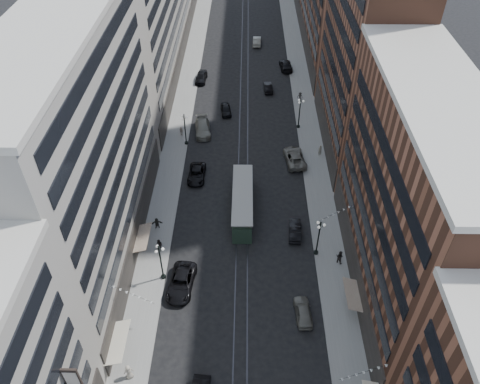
# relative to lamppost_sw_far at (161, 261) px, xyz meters

# --- Properties ---
(ground) EXTENTS (220.00, 220.00, 0.00)m
(ground) POSITION_rel_lamppost_sw_far_xyz_m (9.20, 32.00, -3.10)
(ground) COLOR black
(ground) RESTS_ON ground
(sidewalk_west) EXTENTS (4.00, 180.00, 0.15)m
(sidewalk_west) POSITION_rel_lamppost_sw_far_xyz_m (-1.80, 42.00, -3.02)
(sidewalk_west) COLOR gray
(sidewalk_west) RESTS_ON ground
(sidewalk_east) EXTENTS (4.00, 180.00, 0.15)m
(sidewalk_east) POSITION_rel_lamppost_sw_far_xyz_m (20.20, 42.00, -3.02)
(sidewalk_east) COLOR gray
(sidewalk_east) RESTS_ON ground
(rail_west) EXTENTS (0.12, 180.00, 0.02)m
(rail_west) POSITION_rel_lamppost_sw_far_xyz_m (8.50, 42.00, -3.09)
(rail_west) COLOR #2D2D33
(rail_west) RESTS_ON ground
(rail_east) EXTENTS (0.12, 180.00, 0.02)m
(rail_east) POSITION_rel_lamppost_sw_far_xyz_m (9.90, 42.00, -3.09)
(rail_east) COLOR #2D2D33
(rail_east) RESTS_ON ground
(building_west_mid) EXTENTS (8.00, 36.00, 28.00)m
(building_west_mid) POSITION_rel_lamppost_sw_far_xyz_m (-7.80, 5.00, 10.90)
(building_west_mid) COLOR gray
(building_west_mid) RESTS_ON ground
(building_east_mid) EXTENTS (8.00, 30.00, 24.00)m
(building_east_mid) POSITION_rel_lamppost_sw_far_xyz_m (26.20, -0.00, 8.90)
(building_east_mid) COLOR brown
(building_east_mid) RESTS_ON ground
(building_east_tower) EXTENTS (8.00, 26.00, 42.00)m
(building_east_tower) POSITION_rel_lamppost_sw_far_xyz_m (26.20, 28.00, 17.90)
(building_east_tower) COLOR brown
(building_east_tower) RESTS_ON ground
(lamppost_sw_far) EXTENTS (1.03, 1.14, 5.52)m
(lamppost_sw_far) POSITION_rel_lamppost_sw_far_xyz_m (0.00, 0.00, 0.00)
(lamppost_sw_far) COLOR black
(lamppost_sw_far) RESTS_ON sidewalk_west
(lamppost_sw_mid) EXTENTS (1.03, 1.14, 5.52)m
(lamppost_sw_mid) POSITION_rel_lamppost_sw_far_xyz_m (0.00, 27.00, 0.00)
(lamppost_sw_mid) COLOR black
(lamppost_sw_mid) RESTS_ON sidewalk_west
(lamppost_se_far) EXTENTS (1.03, 1.14, 5.52)m
(lamppost_se_far) POSITION_rel_lamppost_sw_far_xyz_m (18.40, 4.00, 0.00)
(lamppost_se_far) COLOR black
(lamppost_se_far) RESTS_ON sidewalk_east
(lamppost_se_mid) EXTENTS (1.03, 1.14, 5.52)m
(lamppost_se_mid) POSITION_rel_lamppost_sw_far_xyz_m (18.40, 32.00, 0.00)
(lamppost_se_mid) COLOR black
(lamppost_se_mid) RESTS_ON sidewalk_east
(streetcar) EXTENTS (2.68, 12.11, 3.35)m
(streetcar) POSITION_rel_lamppost_sw_far_xyz_m (9.20, 11.48, -1.55)
(streetcar) COLOR #223628
(streetcar) RESTS_ON ground
(car_2) EXTENTS (3.38, 6.28, 1.67)m
(car_2) POSITION_rel_lamppost_sw_far_xyz_m (2.29, -1.26, -2.26)
(car_2) COLOR black
(car_2) RESTS_ON ground
(car_4) EXTENTS (2.00, 4.39, 1.46)m
(car_4) POSITION_rel_lamppost_sw_far_xyz_m (16.00, -4.91, -2.37)
(car_4) COLOR #626057
(car_4) RESTS_ON ground
(pedestrian_1) EXTENTS (1.06, 0.81, 1.91)m
(pedestrian_1) POSITION_rel_lamppost_sw_far_xyz_m (-1.61, -12.26, -1.99)
(pedestrian_1) COLOR #A59C89
(pedestrian_1) RESTS_ON sidewalk_west
(pedestrian_2) EXTENTS (0.97, 0.77, 1.77)m
(pedestrian_2) POSITION_rel_lamppost_sw_far_xyz_m (-1.01, 4.26, -2.06)
(pedestrian_2) COLOR black
(pedestrian_2) RESTS_ON sidewalk_west
(car_7) EXTENTS (2.53, 5.27, 1.45)m
(car_7) POSITION_rel_lamppost_sw_far_xyz_m (2.40, 18.59, -2.37)
(car_7) COLOR black
(car_7) RESTS_ON ground
(car_8) EXTENTS (3.18, 6.30, 1.75)m
(car_8) POSITION_rel_lamppost_sw_far_xyz_m (2.40, 30.45, -2.22)
(car_8) COLOR slate
(car_8) RESTS_ON ground
(car_9) EXTENTS (2.38, 5.11, 1.69)m
(car_9) POSITION_rel_lamppost_sw_far_xyz_m (0.80, 48.16, -2.25)
(car_9) COLOR black
(car_9) RESTS_ON ground
(car_10) EXTENTS (1.80, 4.43, 1.43)m
(car_10) POSITION_rel_lamppost_sw_far_xyz_m (16.00, 7.39, -2.38)
(car_10) COLOR black
(car_10) RESTS_ON ground
(car_11) EXTENTS (3.59, 6.42, 1.70)m
(car_11) POSITION_rel_lamppost_sw_far_xyz_m (17.08, 22.68, -2.25)
(car_11) COLOR slate
(car_11) RESTS_ON ground
(car_12) EXTENTS (2.69, 5.72, 1.61)m
(car_12) POSITION_rel_lamppost_sw_far_xyz_m (17.55, 53.48, -2.29)
(car_12) COLOR black
(car_12) RESTS_ON ground
(car_13) EXTENTS (2.21, 4.37, 1.43)m
(car_13) POSITION_rel_lamppost_sw_far_xyz_m (6.04, 36.46, -2.38)
(car_13) COLOR black
(car_13) RESTS_ON ground
(car_14) EXTENTS (1.86, 4.94, 1.61)m
(car_14) POSITION_rel_lamppost_sw_far_xyz_m (11.84, 64.93, -2.29)
(car_14) COLOR gray
(car_14) RESTS_ON ground
(pedestrian_5) EXTENTS (1.54, 0.69, 1.61)m
(pedestrian_5) POSITION_rel_lamppost_sw_far_xyz_m (-1.90, 8.17, -2.14)
(pedestrian_5) COLOR black
(pedestrian_5) RESTS_ON sidewalk_west
(pedestrian_6) EXTENTS (1.00, 0.63, 1.58)m
(pedestrian_6) POSITION_rel_lamppost_sw_far_xyz_m (-1.00, 29.41, -2.16)
(pedestrian_6) COLOR #A8998B
(pedestrian_6) RESTS_ON sidewalk_west
(pedestrian_7) EXTENTS (1.05, 0.97, 1.92)m
(pedestrian_7) POSITION_rel_lamppost_sw_far_xyz_m (21.01, 2.62, -1.99)
(pedestrian_7) COLOR black
(pedestrian_7) RESTS_ON sidewalk_east
(pedestrian_8) EXTENTS (0.84, 0.75, 1.93)m
(pedestrian_8) POSITION_rel_lamppost_sw_far_xyz_m (21.10, 24.21, -1.98)
(pedestrian_8) COLOR gray
(pedestrian_8) RESTS_ON sidewalk_east
(pedestrian_9) EXTENTS (1.02, 0.48, 1.55)m
(pedestrian_9) POSITION_rel_lamppost_sw_far_xyz_m (19.40, 40.91, -2.17)
(pedestrian_9) COLOR black
(pedestrian_9) RESTS_ON sidewalk_east
(car_extra_0) EXTENTS (1.71, 4.28, 1.39)m
(car_extra_0) POSITION_rel_lamppost_sw_far_xyz_m (13.70, 44.57, -2.40)
(car_extra_0) COLOR black
(car_extra_0) RESTS_ON ground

